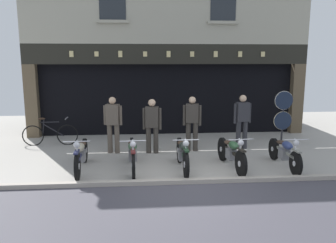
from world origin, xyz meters
name	(u,v)px	position (x,y,z in m)	size (l,w,h in m)	color
ground	(194,204)	(0.00, -0.98, -0.04)	(22.17, 22.00, 0.18)	#A39E95
shop_facade	(165,85)	(0.00, 7.01, 1.72)	(10.47, 4.42, 6.37)	black
motorcycle_left	(81,154)	(-2.53, 1.20, 0.43)	(0.62, 2.07, 0.92)	black
motorcycle_center_left	(133,153)	(-1.24, 1.15, 0.43)	(0.62, 2.11, 0.93)	black
motorcycle_center	(183,153)	(0.02, 1.04, 0.44)	(0.62, 1.98, 0.93)	black
motorcycle_center_right	(231,152)	(1.29, 1.06, 0.42)	(0.62, 1.99, 0.91)	black
motorcycle_right	(285,152)	(2.68, 1.03, 0.41)	(0.62, 1.97, 0.90)	black
salesman_left	(113,122)	(-1.84, 2.79, 0.94)	(0.55, 0.29, 1.69)	brown
shopkeeper_center	(152,123)	(-0.69, 2.69, 0.90)	(0.56, 0.27, 1.63)	#38332D
salesman_right	(192,121)	(0.53, 2.85, 0.93)	(0.56, 0.27, 1.67)	#38332D
assistant_far_right	(242,119)	(2.12, 2.96, 0.94)	(0.56, 0.27, 1.69)	#2D2D33
tyre_sign_pole	(283,111)	(3.71, 3.63, 1.06)	(0.62, 0.06, 1.74)	#232328
advert_board_near	(108,88)	(-2.19, 5.40, 1.72)	(0.80, 0.03, 0.99)	silver
leaning_bicycle	(50,134)	(-3.99, 3.90, 0.37)	(1.78, 0.50, 0.93)	black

